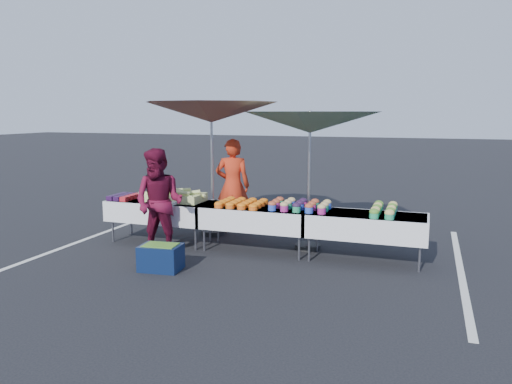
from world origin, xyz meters
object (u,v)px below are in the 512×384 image
(table_left, at_px, (161,210))
(umbrella_right, at_px, (310,123))
(table_right, at_px, (366,225))
(table_center, at_px, (256,217))
(umbrella_left, at_px, (211,113))
(storage_bin, at_px, (161,257))
(vendor, at_px, (233,186))
(customer, at_px, (159,203))

(table_left, distance_m, umbrella_right, 3.05)
(table_right, distance_m, umbrella_right, 1.88)
(table_center, relative_size, table_right, 1.00)
(table_left, height_order, table_right, same)
(umbrella_right, bearing_deg, table_left, -171.25)
(table_center, relative_size, umbrella_left, 0.62)
(umbrella_right, relative_size, storage_bin, 3.80)
(table_left, relative_size, umbrella_right, 0.78)
(storage_bin, bearing_deg, table_center, 49.98)
(table_left, bearing_deg, storage_bin, -60.46)
(table_right, bearing_deg, vendor, 156.97)
(table_left, xyz_separation_m, umbrella_right, (2.60, 0.40, 1.54))
(table_left, bearing_deg, vendor, 50.73)
(table_left, height_order, umbrella_right, umbrella_right)
(vendor, xyz_separation_m, customer, (-0.51, -1.90, -0.04))
(table_center, bearing_deg, table_right, 0.00)
(table_left, xyz_separation_m, customer, (0.42, -0.77, 0.29))
(umbrella_right, bearing_deg, vendor, 156.25)
(customer, distance_m, storage_bin, 1.03)
(customer, height_order, umbrella_right, umbrella_right)
(vendor, distance_m, umbrella_right, 2.19)
(umbrella_right, bearing_deg, customer, -151.78)
(table_center, xyz_separation_m, storage_bin, (-0.98, -1.44, -0.38))
(table_right, bearing_deg, umbrella_right, 158.20)
(table_right, height_order, storage_bin, table_right)
(vendor, distance_m, customer, 1.97)
(umbrella_left, bearing_deg, table_center, -34.80)
(table_right, bearing_deg, table_left, 180.00)
(umbrella_left, xyz_separation_m, umbrella_right, (1.95, -0.40, -0.16))
(table_left, xyz_separation_m, table_center, (1.80, 0.00, 0.00))
(customer, xyz_separation_m, umbrella_right, (2.18, 1.17, 1.25))
(table_center, distance_m, umbrella_right, 1.78)
(umbrella_left, bearing_deg, table_right, -15.17)
(table_left, xyz_separation_m, table_right, (3.60, 0.00, 0.00))
(table_right, distance_m, vendor, 2.92)
(customer, height_order, umbrella_left, umbrella_left)
(umbrella_left, relative_size, storage_bin, 4.75)
(umbrella_left, relative_size, umbrella_right, 1.25)
(vendor, height_order, customer, vendor)
(umbrella_right, distance_m, storage_bin, 3.20)
(vendor, relative_size, storage_bin, 2.88)
(table_center, height_order, umbrella_right, umbrella_right)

